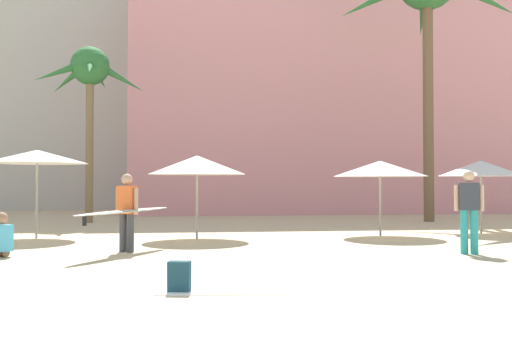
{
  "coord_description": "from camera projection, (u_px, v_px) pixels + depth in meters",
  "views": [
    {
      "loc": [
        -0.59,
        -4.84,
        1.46
      ],
      "look_at": [
        0.94,
        7.21,
        1.76
      ],
      "focal_mm": 40.43,
      "sensor_mm": 36.0,
      "label": 1
    }
  ],
  "objects": [
    {
      "name": "hotel_tower_gray",
      "position": [
        61.0,
        38.0,
        38.3
      ],
      "size": [
        15.6,
        10.36,
        22.51
      ],
      "primitive_type": "cube",
      "color": "#BCB7AD",
      "rests_on": "ground"
    },
    {
      "name": "cafe_umbrella_6",
      "position": [
        481.0,
        168.0,
        17.3
      ],
      "size": [
        2.48,
        2.48,
        2.19
      ],
      "color": "gray",
      "rests_on": "ground"
    },
    {
      "name": "cafe_umbrella_3",
      "position": [
        380.0,
        169.0,
        16.34
      ],
      "size": [
        2.65,
        2.65,
        2.14
      ],
      "color": "gray",
      "rests_on": "ground"
    },
    {
      "name": "palm_tree_far_left",
      "position": [
        89.0,
        76.0,
        22.23
      ],
      "size": [
        4.11,
        4.42,
        6.79
      ],
      "color": "brown",
      "rests_on": "ground"
    },
    {
      "name": "person_far_left",
      "position": [
        126.0,
        210.0,
        12.35
      ],
      "size": [
        1.96,
        2.92,
        1.7
      ],
      "rotation": [
        0.0,
        0.0,
        0.96
      ],
      "color": "#3D3D42",
      "rests_on": "ground"
    },
    {
      "name": "backpack",
      "position": [
        179.0,
        277.0,
        7.84
      ],
      "size": [
        0.33,
        0.29,
        0.42
      ],
      "rotation": [
        0.0,
        0.0,
        1.37
      ],
      "color": "#173845",
      "rests_on": "ground"
    },
    {
      "name": "person_mid_left",
      "position": [
        469.0,
        208.0,
        12.13
      ],
      "size": [
        0.6,
        0.35,
        1.76
      ],
      "rotation": [
        0.0,
        0.0,
        4.34
      ],
      "color": "teal",
      "rests_on": "ground"
    },
    {
      "name": "beach_towel",
      "position": [
        226.0,
        288.0,
        8.1
      ],
      "size": [
        1.96,
        1.21,
        0.01
      ],
      "primitive_type": "cube",
      "rotation": [
        0.0,
        0.0,
        -0.11
      ],
      "color": "white",
      "rests_on": "ground"
    },
    {
      "name": "hotel_pink",
      "position": [
        351.0,
        99.0,
        34.1
      ],
      "size": [
        24.89,
        11.84,
        13.08
      ],
      "primitive_type": "cube",
      "color": "pink",
      "rests_on": "ground"
    },
    {
      "name": "cafe_umbrella_0",
      "position": [
        37.0,
        157.0,
        15.7
      ],
      "size": [
        2.71,
        2.71,
        2.41
      ],
      "color": "gray",
      "rests_on": "ground"
    },
    {
      "name": "cafe_umbrella_2",
      "position": [
        197.0,
        165.0,
        15.53
      ],
      "size": [
        2.64,
        2.64,
        2.25
      ],
      "color": "gray",
      "rests_on": "ground"
    }
  ]
}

